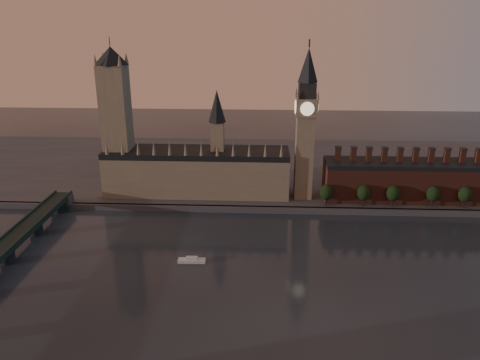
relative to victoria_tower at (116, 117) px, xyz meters
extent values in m
plane|color=black|center=(120.00, -115.00, -59.09)|extent=(900.00, 900.00, 0.00)
cube|color=#4B4C50|center=(120.00, -25.00, -57.09)|extent=(900.00, 4.00, 4.00)
cube|color=#4B4C50|center=(120.00, 65.00, -57.09)|extent=(900.00, 180.00, 4.00)
cube|color=gray|center=(55.00, 0.00, -41.09)|extent=(130.00, 30.00, 28.00)
cube|color=black|center=(55.00, 0.00, -25.09)|extent=(130.00, 30.00, 4.00)
cube|color=gray|center=(70.00, 0.00, -15.09)|extent=(9.00, 9.00, 24.00)
cone|color=black|center=(70.00, 0.00, 7.91)|extent=(12.00, 12.00, 22.00)
cone|color=gray|center=(-4.00, -14.00, -18.09)|extent=(2.60, 2.60, 10.00)
cone|color=gray|center=(6.73, -14.00, -18.09)|extent=(2.60, 2.60, 10.00)
cone|color=gray|center=(17.45, -14.00, -18.09)|extent=(2.60, 2.60, 10.00)
cone|color=gray|center=(28.18, -14.00, -18.09)|extent=(2.60, 2.60, 10.00)
cone|color=gray|center=(38.91, -14.00, -18.09)|extent=(2.60, 2.60, 10.00)
cone|color=gray|center=(49.64, -14.00, -18.09)|extent=(2.60, 2.60, 10.00)
cone|color=gray|center=(60.36, -14.00, -18.09)|extent=(2.60, 2.60, 10.00)
cone|color=gray|center=(71.09, -14.00, -18.09)|extent=(2.60, 2.60, 10.00)
cone|color=gray|center=(81.82, -14.00, -18.09)|extent=(2.60, 2.60, 10.00)
cone|color=gray|center=(92.55, -14.00, -18.09)|extent=(2.60, 2.60, 10.00)
cone|color=gray|center=(103.27, -14.00, -18.09)|extent=(2.60, 2.60, 10.00)
cone|color=gray|center=(114.00, -14.00, -18.09)|extent=(2.60, 2.60, 10.00)
cube|color=gray|center=(0.00, 0.00, -10.09)|extent=(18.00, 18.00, 90.00)
cone|color=black|center=(0.00, 0.00, 40.91)|extent=(24.00, 24.00, 12.00)
cylinder|color=#232326|center=(0.00, 0.00, 46.91)|extent=(0.50, 0.50, 12.00)
cone|color=gray|center=(-8.00, -8.00, 38.91)|extent=(3.00, 3.00, 8.00)
cone|color=gray|center=(8.00, -8.00, 38.91)|extent=(3.00, 3.00, 8.00)
cone|color=gray|center=(-8.00, 8.00, 38.91)|extent=(3.00, 3.00, 8.00)
cone|color=gray|center=(8.00, 8.00, 38.91)|extent=(3.00, 3.00, 8.00)
cube|color=gray|center=(130.00, -5.00, -26.09)|extent=(12.00, 12.00, 58.00)
cube|color=gray|center=(130.00, -5.00, 8.91)|extent=(14.00, 14.00, 12.00)
cube|color=#232326|center=(130.00, -5.00, 19.91)|extent=(11.00, 11.00, 10.00)
cone|color=black|center=(130.00, -5.00, 35.91)|extent=(13.00, 13.00, 22.00)
cylinder|color=#232326|center=(130.00, -5.00, 49.41)|extent=(1.00, 1.00, 5.00)
cylinder|color=beige|center=(130.00, -12.20, 8.91)|extent=(9.00, 0.50, 9.00)
cylinder|color=beige|center=(130.00, 2.20, 8.91)|extent=(9.00, 0.50, 9.00)
cylinder|color=beige|center=(122.80, -5.00, 8.91)|extent=(0.50, 9.00, 9.00)
cylinder|color=beige|center=(137.20, -5.00, 8.91)|extent=(0.50, 9.00, 9.00)
cone|color=gray|center=(123.50, -11.50, 17.91)|extent=(2.00, 2.00, 6.00)
cone|color=gray|center=(136.50, -11.50, 17.91)|extent=(2.00, 2.00, 6.00)
cone|color=gray|center=(123.50, 1.50, 17.91)|extent=(2.00, 2.00, 6.00)
cone|color=gray|center=(136.50, 1.50, 17.91)|extent=(2.00, 2.00, 6.00)
cube|color=brown|center=(200.00, -5.00, -43.09)|extent=(110.00, 25.00, 24.00)
cube|color=black|center=(200.00, -5.00, -29.59)|extent=(110.00, 25.00, 3.00)
cube|color=brown|center=(153.00, -5.00, -23.59)|extent=(3.50, 3.50, 9.00)
cube|color=#232326|center=(153.00, -5.00, -18.59)|extent=(4.20, 4.20, 1.00)
cube|color=brown|center=(163.44, -5.00, -23.59)|extent=(3.50, 3.50, 9.00)
cube|color=#232326|center=(163.44, -5.00, -18.59)|extent=(4.20, 4.20, 1.00)
cube|color=brown|center=(173.89, -5.00, -23.59)|extent=(3.50, 3.50, 9.00)
cube|color=#232326|center=(173.89, -5.00, -18.59)|extent=(4.20, 4.20, 1.00)
cube|color=brown|center=(184.33, -5.00, -23.59)|extent=(3.50, 3.50, 9.00)
cube|color=#232326|center=(184.33, -5.00, -18.59)|extent=(4.20, 4.20, 1.00)
cube|color=brown|center=(194.78, -5.00, -23.59)|extent=(3.50, 3.50, 9.00)
cube|color=#232326|center=(194.78, -5.00, -18.59)|extent=(4.20, 4.20, 1.00)
cube|color=brown|center=(205.22, -5.00, -23.59)|extent=(3.50, 3.50, 9.00)
cube|color=#232326|center=(205.22, -5.00, -18.59)|extent=(4.20, 4.20, 1.00)
cube|color=brown|center=(215.67, -5.00, -23.59)|extent=(3.50, 3.50, 9.00)
cube|color=#232326|center=(215.67, -5.00, -18.59)|extent=(4.20, 4.20, 1.00)
cube|color=brown|center=(226.11, -5.00, -23.59)|extent=(3.50, 3.50, 9.00)
cube|color=#232326|center=(226.11, -5.00, -18.59)|extent=(4.20, 4.20, 1.00)
cube|color=brown|center=(236.56, -5.00, -23.59)|extent=(3.50, 3.50, 9.00)
cube|color=#232326|center=(236.56, -5.00, -18.59)|extent=(4.20, 4.20, 1.00)
cube|color=brown|center=(247.00, -5.00, -23.59)|extent=(3.50, 3.50, 9.00)
cube|color=#232326|center=(247.00, -5.00, -18.59)|extent=(4.20, 4.20, 1.00)
cylinder|color=black|center=(144.53, -20.50, -52.09)|extent=(0.80, 0.80, 6.00)
ellipsoid|color=black|center=(144.53, -20.50, -45.59)|extent=(8.60, 8.60, 10.75)
cylinder|color=black|center=(169.30, -20.01, -52.09)|extent=(0.80, 0.80, 6.00)
ellipsoid|color=black|center=(169.30, -20.01, -45.59)|extent=(8.60, 8.60, 10.75)
cylinder|color=black|center=(188.61, -20.33, -52.09)|extent=(0.80, 0.80, 6.00)
ellipsoid|color=black|center=(188.61, -20.33, -45.59)|extent=(8.60, 8.60, 10.75)
cylinder|color=black|center=(214.91, -20.11, -52.09)|extent=(0.80, 0.80, 6.00)
ellipsoid|color=black|center=(214.91, -20.11, -45.59)|extent=(8.60, 8.60, 10.75)
cylinder|color=black|center=(235.61, -20.10, -52.09)|extent=(0.80, 0.80, 6.00)
ellipsoid|color=black|center=(235.61, -20.10, -45.59)|extent=(8.60, 8.60, 10.75)
cube|color=#4B4C50|center=(-35.00, -25.00, -52.09)|extent=(14.00, 8.00, 6.00)
cylinder|color=#232326|center=(-35.00, -98.00, -55.21)|extent=(8.00, 8.00, 7.75)
cylinder|color=#232326|center=(-35.00, -64.00, -55.21)|extent=(8.00, 8.00, 7.75)
cylinder|color=#232326|center=(-35.00, -30.00, -55.21)|extent=(8.00, 8.00, 7.75)
cube|color=silver|center=(64.06, -93.67, -58.24)|extent=(14.83, 4.54, 1.68)
cube|color=silver|center=(64.06, -93.67, -56.77)|extent=(6.39, 3.30, 1.26)
camera|label=1|loc=(100.26, -314.44, 66.71)|focal=35.00mm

